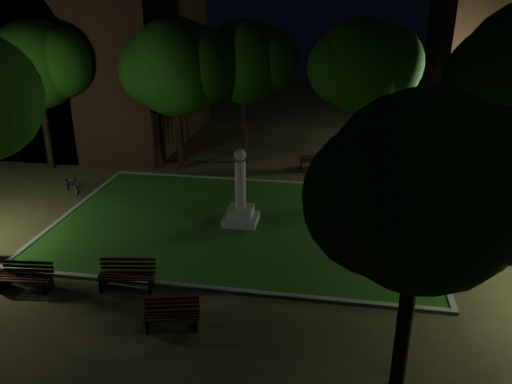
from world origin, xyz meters
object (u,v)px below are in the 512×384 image
bench_west_near (26,278)px  bench_right_side (468,222)px  bench_near_right (172,315)px  bench_far_side (314,162)px  bicycle (71,184)px  bench_near_left (127,275)px  monument (241,203)px

bench_west_near → bench_right_side: 16.54m
bench_near_right → bench_far_side: size_ratio=1.02×
bench_right_side → bicycle: bench_right_side is taller
bench_near_left → bench_near_right: (2.10, -1.73, -0.06)m
bench_right_side → bench_near_left: bearing=115.7°
bench_near_left → bench_far_side: 14.03m
monument → bicycle: 9.11m
bench_near_right → bench_west_near: bearing=154.5°
bench_near_left → bench_near_right: 2.72m
bicycle → bench_west_near: bearing=-125.9°
bench_right_side → bench_near_right: bearing=127.2°
bench_near_right → bench_right_side: size_ratio=0.94×
monument → bench_near_right: (-0.59, -7.14, -0.55)m
bench_near_right → bench_far_side: bench_near_right is taller
bench_right_side → bench_far_side: 9.49m
bench_west_near → bicycle: 8.72m
bench_near_right → bench_west_near: bench_west_near is taller
bicycle → bench_far_side: bearing=-30.2°
bench_near_left → bench_far_side: bearing=59.1°
monument → bench_near_right: size_ratio=1.92×
bicycle → bench_near_right: bearing=-104.2°
bench_west_near → bicycle: (-2.96, 8.21, -0.04)m
bench_near_right → bench_near_left: bearing=126.8°
bench_west_near → bench_right_side: bench_right_side is taller
bench_near_left → bench_far_side: bench_near_left is taller
monument → bench_west_near: monument is taller
bench_west_near → bicycle: bench_west_near is taller
bench_west_near → bicycle: size_ratio=1.15×
bench_near_left → bench_west_near: bench_near_left is taller
monument → bench_far_side: size_ratio=1.97×
bench_near_left → monument: bearing=54.6°
monument → bench_near_right: bearing=-94.7°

